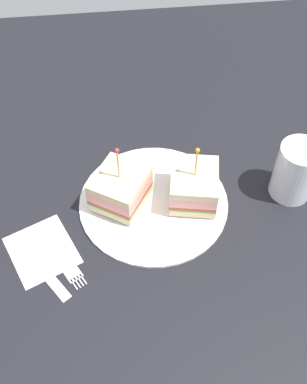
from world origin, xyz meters
TOP-DOWN VIEW (x-y plane):
  - ground_plane at (0.00, 0.00)cm, footprint 117.25×117.25cm
  - plate at (0.00, 0.00)cm, footprint 24.14×24.14cm
  - sandwich_half_front at (-5.17, 0.71)cm, footprint 10.66×10.88cm
  - sandwich_half_back at (6.42, 0.09)cm, footprint 8.84×9.76cm
  - drink_glass at (22.67, -0.39)cm, footprint 6.80×6.80cm
  - napkin at (-17.77, -6.97)cm, footprint 12.40×12.91cm
  - fork at (-14.28, -9.53)cm, footprint 7.33×11.76cm
  - knife at (-17.25, -10.79)cm, footprint 8.48×11.47cm

SIDE VIEW (x-z plane):
  - ground_plane at x=0.00cm, z-range -2.00..0.00cm
  - napkin at x=-17.77cm, z-range 0.00..0.15cm
  - fork at x=-14.28cm, z-range 0.00..0.35cm
  - knife at x=-17.25cm, z-range 0.00..0.35cm
  - plate at x=0.00cm, z-range 0.00..0.93cm
  - sandwich_half_back at x=6.42cm, z-range -1.91..9.20cm
  - sandwich_half_front at x=-5.17cm, z-range -2.14..9.60cm
  - drink_glass at x=22.67cm, z-range -0.64..9.24cm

